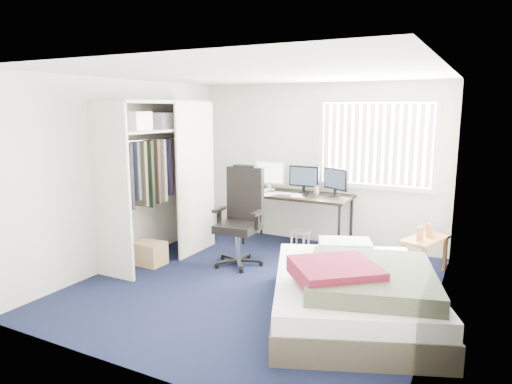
{
  "coord_description": "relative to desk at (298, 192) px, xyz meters",
  "views": [
    {
      "loc": [
        2.41,
        -4.67,
        2.12
      ],
      "look_at": [
        -0.21,
        0.4,
        1.07
      ],
      "focal_mm": 32.0,
      "sensor_mm": 36.0,
      "label": 1
    }
  ],
  "objects": [
    {
      "name": "ground",
      "position": [
        0.19,
        -1.75,
        -0.84
      ],
      "size": [
        4.2,
        4.2,
        0.0
      ],
      "primitive_type": "plane",
      "color": "black",
      "rests_on": "ground"
    },
    {
      "name": "room_shell",
      "position": [
        0.19,
        -1.75,
        0.67
      ],
      "size": [
        4.2,
        4.2,
        4.2
      ],
      "color": "silver",
      "rests_on": "ground"
    },
    {
      "name": "window_assembly",
      "position": [
        1.09,
        0.29,
        0.76
      ],
      "size": [
        1.72,
        0.09,
        1.32
      ],
      "color": "white",
      "rests_on": "ground"
    },
    {
      "name": "closet",
      "position": [
        -1.48,
        -1.49,
        0.51
      ],
      "size": [
        0.64,
        1.84,
        2.22
      ],
      "color": "beige",
      "rests_on": "ground"
    },
    {
      "name": "desk",
      "position": [
        0.0,
        0.0,
        0.0
      ],
      "size": [
        1.67,
        0.79,
        1.28
      ],
      "color": "black",
      "rests_on": "ground"
    },
    {
      "name": "office_chair",
      "position": [
        -0.38,
        -1.13,
        -0.32
      ],
      "size": [
        0.68,
        0.68,
        1.35
      ],
      "color": "black",
      "rests_on": "ground"
    },
    {
      "name": "footstool",
      "position": [
        0.05,
        -0.01,
        -0.65
      ],
      "size": [
        0.32,
        0.27,
        0.24
      ],
      "color": "white",
      "rests_on": "ground"
    },
    {
      "name": "nightstand",
      "position": [
        1.94,
        -0.43,
        -0.41
      ],
      "size": [
        0.56,
        0.78,
        0.67
      ],
      "color": "brown",
      "rests_on": "ground"
    },
    {
      "name": "bed",
      "position": [
        1.46,
        -2.09,
        -0.55
      ],
      "size": [
        2.22,
        2.51,
        0.68
      ],
      "color": "#40392E",
      "rests_on": "ground"
    },
    {
      "name": "pine_box",
      "position": [
        -1.46,
        -1.77,
        -0.68
      ],
      "size": [
        0.42,
        0.32,
        0.31
      ],
      "primitive_type": "cube",
      "rotation": [
        0.0,
        0.0,
        -0.02
      ],
      "color": "tan",
      "rests_on": "ground"
    }
  ]
}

